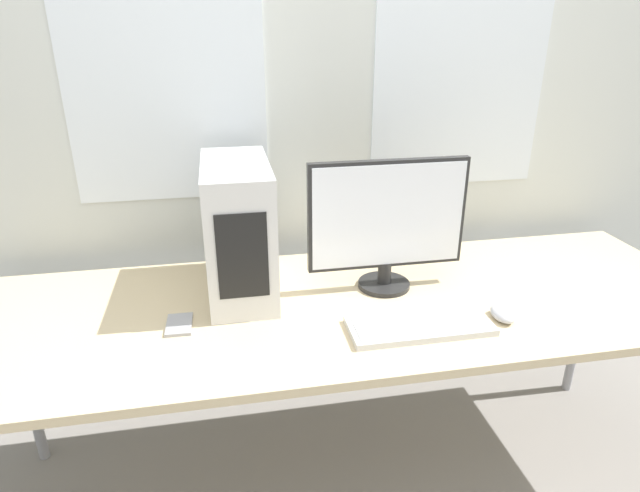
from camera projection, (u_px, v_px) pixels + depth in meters
The scene contains 7 objects.
wall_back at pixel (319, 97), 2.01m from camera, with size 8.00×0.07×2.70m.
desk at pixel (349, 313), 1.77m from camera, with size 2.49×0.82×0.77m.
pc_tower at pixel (239, 229), 1.75m from camera, with size 0.21×0.46×0.44m.
monitor_main at pixel (387, 222), 1.76m from camera, with size 0.53×0.18×0.45m.
keyboard at pixel (420, 325), 1.59m from camera, with size 0.43×0.17×0.02m.
mouse at pixel (502, 314), 1.64m from camera, with size 0.06×0.10×0.04m.
cell_phone at pixel (179, 325), 1.61m from camera, with size 0.08×0.12×0.01m.
Camera 1 is at (-0.38, -1.08, 1.62)m, focal length 30.00 mm.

